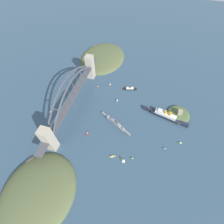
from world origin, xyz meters
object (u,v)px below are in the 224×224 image
Objects in this scene: ocean_liner at (165,115)px; small_boat_8 at (123,160)px; small_boat_0 at (132,158)px; small_boat_6 at (87,133)px; small_boat_2 at (112,156)px; naval_cruiser at (116,123)px; seaplane_taxiing_near_bridge at (51,112)px; small_boat_1 at (181,143)px; seaplane_second_in_formation at (67,91)px; small_boat_7 at (165,149)px; small_boat_3 at (98,87)px; harbor_arch_bridge at (73,96)px; small_boat_5 at (117,100)px; fort_island_mid_harbor at (179,114)px; small_boat_4 at (110,84)px; harbor_ferry_steamer at (130,89)px.

small_boat_8 is (109.69, -59.41, -0.80)m from ocean_liner.
small_boat_0 is 0.87× the size of small_boat_8.
small_boat_2 is at bearing 62.53° from small_boat_6.
small_boat_2 is at bearing 10.36° from naval_cruiser.
seaplane_taxiing_near_bridge is 0.87× the size of small_boat_1.
seaplane_second_in_formation reaches higher than small_boat_2.
seaplane_taxiing_near_bridge reaches higher than small_boat_7.
naval_cruiser reaches higher than small_boat_0.
ocean_liner is 162.39m from small_boat_3.
seaplane_second_in_formation is 70.95m from small_boat_3.
harbor_arch_bridge is 92.49m from small_boat_5.
fort_island_mid_harbor is at bearing 88.68° from small_boat_5.
naval_cruiser is at bearing 127.19° from small_boat_6.
small_boat_4 is (-80.16, 51.49, -28.04)m from harbor_arch_bridge.
small_boat_7 is at bearing 121.91° from small_boat_8.
seaplane_taxiing_near_bridge is (28.35, -41.35, -29.10)m from harbor_arch_bridge.
small_boat_4 is 0.79× the size of small_boat_7.
harbor_ferry_steamer is at bearing -166.71° from small_boat_0.
small_boat_1 is 109.07m from small_boat_8.
ocean_liner is 12.12× the size of small_boat_5.
seaplane_second_in_formation is at bearing -61.68° from small_boat_4.
naval_cruiser is at bearing -169.64° from small_boat_2.
small_boat_1 reaches higher than small_boat_2.
naval_cruiser is 122.46m from small_boat_1.
seaplane_taxiing_near_bridge is 155.78m from small_boat_2.
small_boat_0 is 1.15× the size of small_boat_5.
naval_cruiser reaches higher than small_boat_6.
fort_island_mid_harbor reaches higher than harbor_ferry_steamer.
small_boat_3 is at bearing -147.78° from small_boat_8.
harbor_ferry_steamer is at bearing -144.81° from small_boat_7.
naval_cruiser is at bearing 93.41° from seaplane_taxiing_near_bridge.
fort_island_mid_harbor is 4.37× the size of small_boat_2.
small_boat_8 is at bearing 53.00° from seaplane_second_in_formation.
fort_island_mid_harbor is at bearing 79.90° from small_boat_3.
small_boat_7 is (113.09, 161.99, -0.13)m from small_boat_3.
small_boat_3 is (-32.47, -182.34, -2.82)m from fort_island_mid_harbor.
small_boat_5 is at bearing 114.69° from harbor_arch_bridge.
seaplane_second_in_formation is 1.26× the size of small_boat_5.
small_boat_4 is at bearing 147.29° from harbor_arch_bridge.
small_boat_1 is at bearing 76.39° from seaplane_second_in_formation.
naval_cruiser is at bearing 37.29° from small_boat_3.
seaplane_taxiing_near_bridge is at bearing -105.84° from small_boat_0.
naval_cruiser is at bearing -4.22° from harbor_ferry_steamer.
harbor_ferry_steamer is 177.08m from seaplane_taxiing_near_bridge.
harbor_arch_bridge is 98.47m from naval_cruiser.
small_boat_8 is (167.44, 71.47, 1.47)m from small_boat_4.
ocean_liner is 8.74× the size of small_boat_2.
harbor_ferry_steamer is (-99.32, 7.34, -0.76)m from naval_cruiser.
small_boat_1 is at bearing 125.56° from small_boat_7.
harbor_arch_bridge is at bearing -97.42° from small_boat_1.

